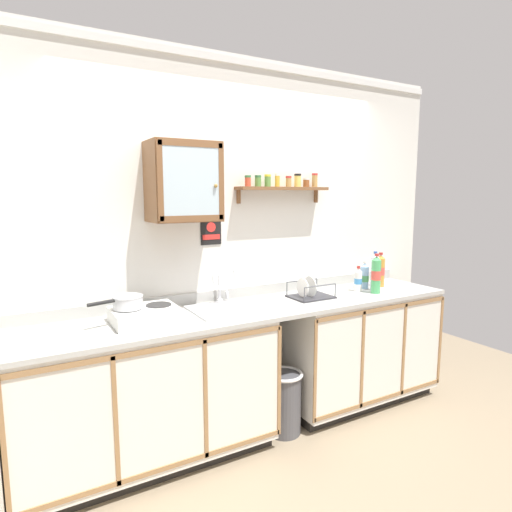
% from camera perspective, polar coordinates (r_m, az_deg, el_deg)
% --- Properties ---
extents(floor, '(6.23, 6.23, 0.00)m').
position_cam_1_polar(floor, '(3.22, 3.24, -23.95)').
color(floor, gray).
rests_on(floor, ground).
extents(back_wall, '(3.83, 0.07, 2.70)m').
position_cam_1_polar(back_wall, '(3.29, -2.52, 2.02)').
color(back_wall, silver).
rests_on(back_wall, ground).
extents(lower_cabinet_run, '(1.60, 0.61, 0.89)m').
position_cam_1_polar(lower_cabinet_run, '(2.95, -14.01, -17.31)').
color(lower_cabinet_run, black).
rests_on(lower_cabinet_run, ground).
extents(lower_cabinet_run_right, '(1.34, 0.61, 0.89)m').
position_cam_1_polar(lower_cabinet_run_right, '(3.76, 13.01, -11.60)').
color(lower_cabinet_run_right, black).
rests_on(lower_cabinet_run_right, ground).
extents(countertop, '(3.19, 0.64, 0.03)m').
position_cam_1_polar(countertop, '(3.09, 0.34, -6.87)').
color(countertop, '#B2B2AD').
rests_on(countertop, lower_cabinet_run).
extents(backsplash, '(3.19, 0.02, 0.08)m').
position_cam_1_polar(backsplash, '(3.32, -2.20, -4.81)').
color(backsplash, '#B2B2AD').
rests_on(backsplash, countertop).
extents(sink, '(0.50, 0.45, 0.41)m').
position_cam_1_polar(sink, '(3.02, -3.72, -7.17)').
color(sink, silver).
rests_on(sink, countertop).
extents(hot_plate_stove, '(0.40, 0.33, 0.10)m').
position_cam_1_polar(hot_plate_stove, '(2.78, -14.40, -7.53)').
color(hot_plate_stove, silver).
rests_on(hot_plate_stove, countertop).
extents(saucepan, '(0.34, 0.18, 0.08)m').
position_cam_1_polar(saucepan, '(2.76, -16.61, -5.77)').
color(saucepan, silver).
rests_on(saucepan, hot_plate_stove).
extents(bottle_water_blue_0, '(0.07, 0.07, 0.24)m').
position_cam_1_polar(bottle_water_blue_0, '(3.74, 14.09, -2.57)').
color(bottle_water_blue_0, '#8CB7E0').
rests_on(bottle_water_blue_0, countertop).
extents(bottle_juice_amber_1, '(0.08, 0.08, 0.29)m').
position_cam_1_polar(bottle_juice_amber_1, '(3.85, 16.04, -1.86)').
color(bottle_juice_amber_1, gold).
rests_on(bottle_juice_amber_1, countertop).
extents(bottle_opaque_white_2, '(0.06, 0.06, 0.21)m').
position_cam_1_polar(bottle_opaque_white_2, '(3.62, 13.30, -3.09)').
color(bottle_opaque_white_2, white).
rests_on(bottle_opaque_white_2, countertop).
extents(bottle_water_clear_3, '(0.07, 0.07, 0.32)m').
position_cam_1_polar(bottle_water_clear_3, '(3.68, 15.37, -2.18)').
color(bottle_water_clear_3, silver).
rests_on(bottle_water_clear_3, countertop).
extents(bottle_soda_green_4, '(0.08, 0.08, 0.32)m').
position_cam_1_polar(bottle_soda_green_4, '(3.58, 15.54, -2.39)').
color(bottle_soda_green_4, '#4CB266').
rests_on(bottle_soda_green_4, countertop).
extents(dish_rack, '(0.31, 0.25, 0.17)m').
position_cam_1_polar(dish_rack, '(3.34, 7.08, -4.93)').
color(dish_rack, '#333338').
rests_on(dish_rack, countertop).
extents(wall_cabinet, '(0.45, 0.32, 0.52)m').
position_cam_1_polar(wall_cabinet, '(2.92, -9.52, 9.60)').
color(wall_cabinet, brown).
extents(spice_shelf, '(0.77, 0.14, 0.23)m').
position_cam_1_polar(spice_shelf, '(3.37, 3.65, 9.19)').
color(spice_shelf, brown).
extents(warning_sign, '(0.16, 0.01, 0.20)m').
position_cam_1_polar(warning_sign, '(3.16, -5.95, 3.32)').
color(warning_sign, black).
extents(trash_bin, '(0.27, 0.27, 0.46)m').
position_cam_1_polar(trash_bin, '(3.28, 3.73, -18.59)').
color(trash_bin, '#4C4C51').
rests_on(trash_bin, ground).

